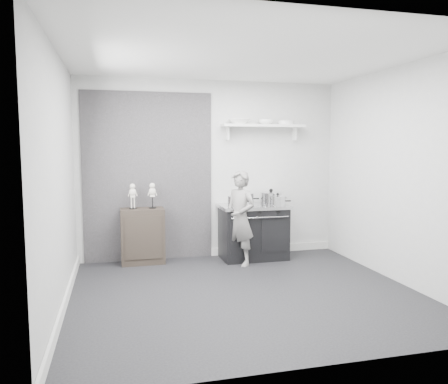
{
  "coord_description": "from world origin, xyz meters",
  "views": [
    {
      "loc": [
        -1.44,
        -4.75,
        1.71
      ],
      "look_at": [
        -0.0,
        0.95,
        1.09
      ],
      "focal_mm": 35.0,
      "sensor_mm": 36.0,
      "label": 1
    }
  ],
  "objects": [
    {
      "name": "ground",
      "position": [
        0.0,
        0.0,
        0.0
      ],
      "size": [
        4.0,
        4.0,
        0.0
      ],
      "primitive_type": "plane",
      "color": "black",
      "rests_on": "ground"
    },
    {
      "name": "room_shell",
      "position": [
        -0.09,
        0.15,
        1.64
      ],
      "size": [
        4.02,
        3.62,
        2.71
      ],
      "color": "#ADADAB",
      "rests_on": "ground"
    },
    {
      "name": "wall_shelf",
      "position": [
        0.8,
        1.68,
        2.01
      ],
      "size": [
        1.3,
        0.26,
        0.24
      ],
      "color": "silver",
      "rests_on": "room_shell"
    },
    {
      "name": "stove",
      "position": [
        0.59,
        1.48,
        0.42
      ],
      "size": [
        1.03,
        0.64,
        0.82
      ],
      "color": "black",
      "rests_on": "ground"
    },
    {
      "name": "side_cabinet",
      "position": [
        -1.06,
        1.61,
        0.4
      ],
      "size": [
        0.62,
        0.36,
        0.81
      ],
      "primitive_type": "cube",
      "color": "black",
      "rests_on": "ground"
    },
    {
      "name": "child",
      "position": [
        0.29,
        1.18,
        0.68
      ],
      "size": [
        0.56,
        0.59,
        1.36
      ],
      "primitive_type": "imported",
      "rotation": [
        0.0,
        0.0,
        -0.93
      ],
      "color": "slate",
      "rests_on": "ground"
    },
    {
      "name": "pot_front_left",
      "position": [
        0.29,
        1.39,
        0.9
      ],
      "size": [
        0.33,
        0.25,
        0.19
      ],
      "color": "silver",
      "rests_on": "stove"
    },
    {
      "name": "pot_back_left",
      "position": [
        0.51,
        1.62,
        0.91
      ],
      "size": [
        0.34,
        0.25,
        0.21
      ],
      "color": "silver",
      "rests_on": "stove"
    },
    {
      "name": "pot_back_right",
      "position": [
        0.9,
        1.57,
        0.91
      ],
      "size": [
        0.42,
        0.33,
        0.23
      ],
      "color": "silver",
      "rests_on": "stove"
    },
    {
      "name": "pot_front_right",
      "position": [
        0.9,
        1.29,
        0.9
      ],
      "size": [
        0.33,
        0.24,
        0.19
      ],
      "color": "silver",
      "rests_on": "stove"
    },
    {
      "name": "skeleton_full",
      "position": [
        -1.19,
        1.61,
        1.02
      ],
      "size": [
        0.12,
        0.08,
        0.42
      ],
      "primitive_type": null,
      "color": "beige",
      "rests_on": "side_cabinet"
    },
    {
      "name": "skeleton_torso",
      "position": [
        -0.91,
        1.61,
        1.02
      ],
      "size": [
        0.12,
        0.08,
        0.42
      ],
      "primitive_type": null,
      "color": "beige",
      "rests_on": "side_cabinet"
    },
    {
      "name": "bowl_large",
      "position": [
        0.41,
        1.67,
        2.08
      ],
      "size": [
        0.31,
        0.31,
        0.08
      ],
      "primitive_type": "imported",
      "color": "white",
      "rests_on": "wall_shelf"
    },
    {
      "name": "bowl_small",
      "position": [
        0.85,
        1.67,
        2.08
      ],
      "size": [
        0.23,
        0.23,
        0.07
      ],
      "primitive_type": "imported",
      "color": "white",
      "rests_on": "wall_shelf"
    },
    {
      "name": "plate_stack",
      "position": [
        1.17,
        1.67,
        2.07
      ],
      "size": [
        0.25,
        0.25,
        0.06
      ],
      "primitive_type": "cylinder",
      "color": "silver",
      "rests_on": "wall_shelf"
    }
  ]
}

